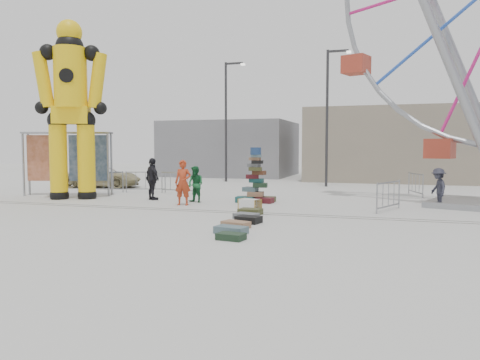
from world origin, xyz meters
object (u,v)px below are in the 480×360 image
(steamer_trunk, at_px, (250,204))
(barricade_dummy_b, at_px, (146,182))
(parked_suv, at_px, (103,177))
(barricade_dummy_c, at_px, (179,183))
(banner_scaffold, at_px, (68,148))
(pedestrian_green, at_px, (196,184))
(lamp_post_left, at_px, (227,115))
(pedestrian_black, at_px, (152,179))
(suitcase_tower, at_px, (256,187))
(barricade_wheel_front, at_px, (388,196))
(lamp_post_right, at_px, (329,111))
(barricade_dummy_a, at_px, (104,182))
(barricade_wheel_back, at_px, (416,184))
(pedestrian_red, at_px, (183,183))
(crash_test_dummy, at_px, (71,103))
(pedestrian_grey, at_px, (438,188))

(steamer_trunk, relative_size, barricade_dummy_b, 0.40)
(parked_suv, bearing_deg, barricade_dummy_c, -118.81)
(banner_scaffold, xyz_separation_m, pedestrian_green, (7.04, -0.90, -1.53))
(lamp_post_left, height_order, steamer_trunk, lamp_post_left)
(parked_suv, bearing_deg, banner_scaffold, -175.71)
(barricade_dummy_b, xyz_separation_m, pedestrian_black, (1.98, -2.98, 0.38))
(lamp_post_left, height_order, suitcase_tower, lamp_post_left)
(barricade_wheel_front, bearing_deg, pedestrian_green, 110.37)
(lamp_post_right, height_order, barricade_dummy_a, lamp_post_right)
(barricade_dummy_b, distance_m, barricade_wheel_back, 13.41)
(pedestrian_green, bearing_deg, barricade_dummy_a, 177.00)
(pedestrian_black, xyz_separation_m, parked_suv, (-5.89, 5.03, -0.33))
(barricade_dummy_c, height_order, parked_suv, parked_suv)
(barricade_dummy_a, xyz_separation_m, barricade_wheel_back, (15.31, 3.01, 0.00))
(barricade_dummy_c, xyz_separation_m, parked_suv, (-5.82, 2.12, 0.05))
(banner_scaffold, distance_m, parked_suv, 4.86)
(lamp_post_right, height_order, pedestrian_red, lamp_post_right)
(pedestrian_black, height_order, parked_suv, pedestrian_black)
(barricade_wheel_front, bearing_deg, pedestrian_black, 109.14)
(crash_test_dummy, bearing_deg, lamp_post_left, 51.52)
(lamp_post_left, distance_m, barricade_wheel_back, 13.72)
(suitcase_tower, bearing_deg, barricade_dummy_c, 152.07)
(barricade_dummy_b, height_order, pedestrian_grey, pedestrian_grey)
(steamer_trunk, relative_size, pedestrian_red, 0.43)
(barricade_wheel_back, bearing_deg, pedestrian_red, -68.77)
(pedestrian_green, distance_m, pedestrian_black, 2.21)
(pedestrian_black, bearing_deg, barricade_wheel_front, -148.10)
(lamp_post_left, bearing_deg, steamer_trunk, -67.58)
(steamer_trunk, distance_m, barricade_wheel_front, 5.10)
(steamer_trunk, bearing_deg, barricade_wheel_back, 66.70)
(lamp_post_left, relative_size, barricade_dummy_a, 4.00)
(crash_test_dummy, height_order, pedestrian_red, crash_test_dummy)
(barricade_wheel_front, distance_m, pedestrian_black, 9.97)
(parked_suv, bearing_deg, barricade_dummy_b, -126.44)
(barricade_dummy_a, relative_size, barricade_dummy_c, 1.00)
(barricade_wheel_back, xyz_separation_m, pedestrian_black, (-11.20, -5.45, 0.38))
(pedestrian_grey, relative_size, parked_suv, 0.36)
(banner_scaffold, xyz_separation_m, pedestrian_red, (6.92, -1.90, -1.38))
(suitcase_tower, bearing_deg, barricade_dummy_b, 158.65)
(banner_scaffold, distance_m, barricade_dummy_b, 4.13)
(pedestrian_green, bearing_deg, parked_suv, 167.05)
(crash_test_dummy, relative_size, banner_scaffold, 1.93)
(barricade_dummy_c, height_order, pedestrian_red, pedestrian_red)
(lamp_post_right, relative_size, parked_suv, 1.85)
(suitcase_tower, height_order, pedestrian_red, suitcase_tower)
(pedestrian_green, xyz_separation_m, pedestrian_grey, (9.58, 1.24, -0.00))
(barricade_dummy_b, bearing_deg, pedestrian_black, -74.34)
(pedestrian_red, distance_m, pedestrian_grey, 9.96)
(barricade_dummy_a, bearing_deg, steamer_trunk, -39.50)
(lamp_post_right, distance_m, pedestrian_black, 12.07)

